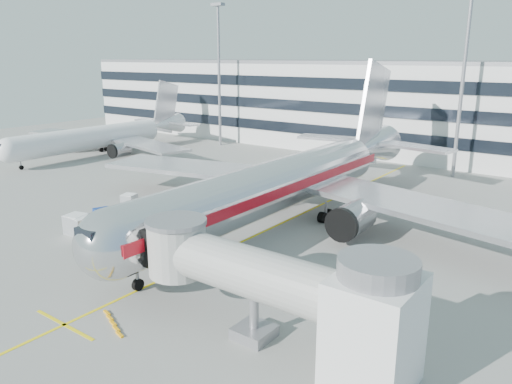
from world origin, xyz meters
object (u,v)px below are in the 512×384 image
Objects in this scene: baggage_tug at (104,221)px; cargo_container_right at (129,201)px; belt_loader at (156,238)px; cargo_container_left at (76,224)px; main_jet at (288,181)px; ramp_worker at (113,226)px; cargo_container_front at (82,226)px.

cargo_container_right is (-4.15, 6.48, -0.16)m from baggage_tug.
cargo_container_left is (-8.32, -2.54, 0.30)m from belt_loader.
main_jet is at bearing 65.53° from belt_loader.
ramp_worker reaches higher than cargo_container_right.
cargo_container_front is at bearing -66.82° from cargo_container_right.
baggage_tug is 1.81m from ramp_worker.
cargo_container_right is (-11.01, 6.04, 0.12)m from belt_loader.
baggage_tug is 2.56m from cargo_container_left.
main_jet is at bearing 21.66° from ramp_worker.
main_jet is at bearing 47.20° from cargo_container_left.
main_jet is 18.37m from cargo_container_right.
main_jet reaches higher than belt_loader.
baggage_tug reaches higher than cargo_container_left.
main_jet is at bearing 46.05° from baggage_tug.
ramp_worker is at bearing 39.92° from cargo_container_front.
cargo_container_left is 1.01m from cargo_container_front.
cargo_container_front is (3.71, -8.65, 0.16)m from cargo_container_right.
main_jet is at bearing 21.55° from cargo_container_right.
main_jet is 15.85× the size of baggage_tug.
belt_loader is 12.56m from cargo_container_right.
main_jet is 28.42× the size of cargo_container_right.
baggage_tug is at bearing 55.38° from cargo_container_left.
belt_loader is 7.77m from cargo_container_front.
belt_loader reaches higher than cargo_container_right.
cargo_container_front is (1.01, -0.07, -0.01)m from cargo_container_left.
baggage_tug is at bearing -176.37° from belt_loader.
belt_loader is 5.14m from ramp_worker.
belt_loader reaches higher than baggage_tug.
baggage_tug is 1.54× the size of cargo_container_left.
belt_loader is at bearing -28.75° from cargo_container_right.
main_jet reaches higher than cargo_container_left.
baggage_tug is at bearing 78.49° from cargo_container_front.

